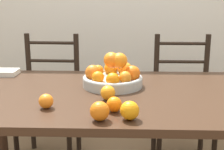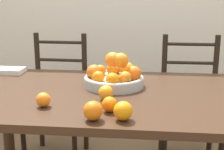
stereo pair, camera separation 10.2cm
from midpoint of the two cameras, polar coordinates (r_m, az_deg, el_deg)
dining_table at (r=1.59m, az=-0.33°, el=-6.54°), size 1.72×0.89×0.77m
fruit_bowl at (r=1.64m, az=-1.60°, el=-0.13°), size 0.32×0.32×0.18m
orange_loose_0 at (r=1.37m, az=-14.09°, el=-4.68°), size 0.06×0.06×0.06m
orange_loose_1 at (r=1.43m, az=-2.81°, el=-3.29°), size 0.07×0.07×0.07m
orange_loose_2 at (r=1.20m, az=0.81°, el=-6.54°), size 0.07×0.07×0.07m
orange_loose_3 at (r=1.20m, az=-4.73°, el=-6.62°), size 0.08×0.08×0.08m
orange_loose_4 at (r=1.29m, az=-1.88°, el=-5.41°), size 0.06×0.06×0.06m
chair_left at (r=2.41m, az=-12.58°, el=-4.68°), size 0.43×0.41×0.96m
chair_right at (r=2.37m, az=11.60°, el=-4.98°), size 0.42×0.40×0.96m
book_stack at (r=2.02m, az=-20.64°, el=0.43°), size 0.17×0.12×0.03m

